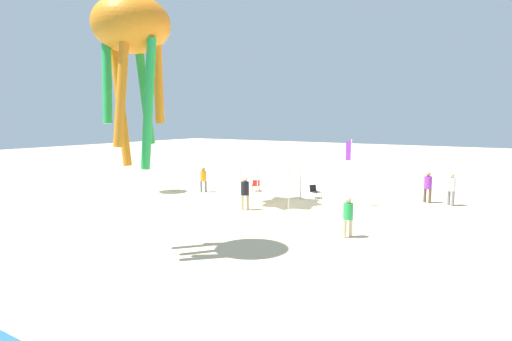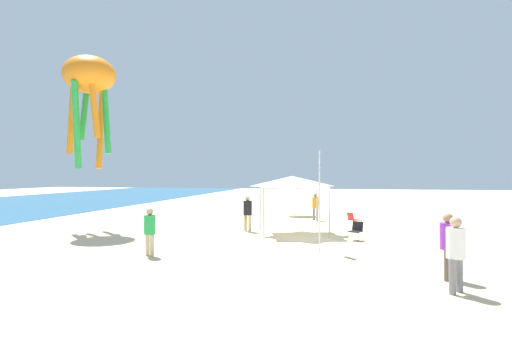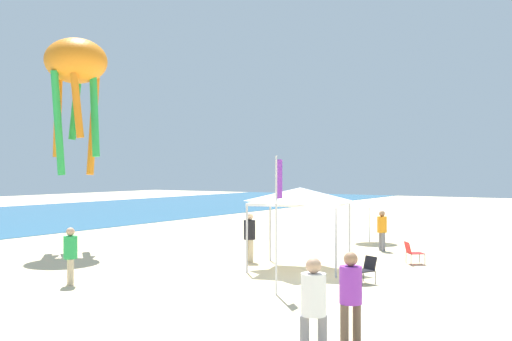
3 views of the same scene
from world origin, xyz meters
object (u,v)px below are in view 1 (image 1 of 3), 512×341
(person_by_tent, at_px, (348,214))
(person_watching_sky, at_px, (245,191))
(beach_umbrella, at_px, (159,164))
(folding_chair_left_of_tent, at_px, (256,185))
(banner_flag, at_px, (350,166))
(person_kite_handler, at_px, (203,178))
(kite_octopus_orange, at_px, (132,34))
(canopy_tent, at_px, (272,161))
(folding_chair_facing_ocean, at_px, (315,191))
(person_far_stroller, at_px, (452,187))
(person_beachcomber, at_px, (428,185))

(person_by_tent, xyz_separation_m, person_watching_sky, (6.66, -2.12, 0.07))
(beach_umbrella, height_order, folding_chair_left_of_tent, beach_umbrella)
(beach_umbrella, height_order, banner_flag, banner_flag)
(person_kite_handler, xyz_separation_m, kite_octopus_orange, (-6.52, 11.58, 6.90))
(canopy_tent, distance_m, banner_flag, 4.45)
(kite_octopus_orange, bearing_deg, person_watching_sky, 45.20)
(beach_umbrella, bearing_deg, folding_chair_facing_ocean, -159.13)
(person_by_tent, distance_m, person_watching_sky, 6.99)
(beach_umbrella, xyz_separation_m, person_watching_sky, (-8.10, 1.58, -0.82))
(person_by_tent, bearing_deg, folding_chair_left_of_tent, -95.54)
(person_far_stroller, xyz_separation_m, person_kite_handler, (14.88, 4.21, -0.11))
(folding_chair_facing_ocean, bearing_deg, person_kite_handler, 133.12)
(banner_flag, bearing_deg, beach_umbrella, 10.09)
(person_beachcomber, bearing_deg, person_watching_sky, -113.96)
(canopy_tent, bearing_deg, person_far_stroller, -150.78)
(kite_octopus_orange, bearing_deg, person_far_stroller, 10.78)
(kite_octopus_orange, bearing_deg, folding_chair_left_of_tent, 53.64)
(folding_chair_facing_ocean, xyz_separation_m, person_far_stroller, (-7.62, -2.04, 0.64))
(banner_flag, height_order, person_kite_handler, banner_flag)
(person_watching_sky, bearing_deg, person_beachcomber, -12.46)
(canopy_tent, relative_size, banner_flag, 0.96)
(folding_chair_left_of_tent, relative_size, person_watching_sky, 0.44)
(person_far_stroller, relative_size, kite_octopus_orange, 0.32)
(folding_chair_facing_ocean, height_order, banner_flag, banner_flag)
(person_far_stroller, bearing_deg, banner_flag, -100.75)
(banner_flag, xyz_separation_m, person_watching_sky, (4.53, 3.83, -1.24))
(person_by_tent, distance_m, kite_octopus_orange, 10.94)
(person_by_tent, relative_size, person_kite_handler, 1.01)
(folding_chair_facing_ocean, bearing_deg, canopy_tent, -178.13)
(person_by_tent, xyz_separation_m, kite_octopus_orange, (5.70, 6.30, 6.89))
(banner_flag, bearing_deg, person_by_tent, 109.75)
(person_far_stroller, bearing_deg, person_kite_handler, -121.33)
(beach_umbrella, xyz_separation_m, person_far_stroller, (-17.43, -5.78, -0.79))
(folding_chair_left_of_tent, relative_size, folding_chair_facing_ocean, 1.00)
(beach_umbrella, distance_m, folding_chair_facing_ocean, 10.59)
(person_by_tent, bearing_deg, person_watching_sky, -74.63)
(person_by_tent, bearing_deg, person_far_stroller, -162.63)
(person_beachcomber, bearing_deg, person_kite_handler, -139.30)
(person_kite_handler, bearing_deg, folding_chair_facing_ocean, 151.32)
(banner_flag, relative_size, person_beachcomber, 2.07)
(banner_flag, xyz_separation_m, kite_octopus_orange, (3.56, 12.25, 5.59))
(beach_umbrella, relative_size, kite_octopus_orange, 0.35)
(folding_chair_left_of_tent, xyz_separation_m, kite_octopus_orange, (-3.68, 13.79, 7.44))
(folding_chair_facing_ocean, xyz_separation_m, person_kite_handler, (7.26, 2.16, 0.54))
(beach_umbrella, xyz_separation_m, person_kite_handler, (-2.54, -1.58, -0.90))
(folding_chair_left_of_tent, xyz_separation_m, person_beachcomber, (-10.74, -2.16, 0.62))
(canopy_tent, distance_m, person_far_stroller, 10.40)
(folding_chair_facing_ocean, distance_m, person_by_tent, 8.96)
(person_watching_sky, height_order, person_kite_handler, person_watching_sky)
(person_by_tent, height_order, person_kite_handler, person_by_tent)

